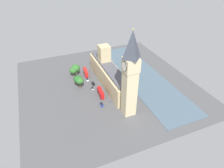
# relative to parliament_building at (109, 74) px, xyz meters

# --- Properties ---
(ground_plane) EXTENTS (129.44, 129.44, 0.00)m
(ground_plane) POSITION_rel_parliament_building_xyz_m (1.99, 1.53, -8.38)
(ground_plane) COLOR #4C4C4F
(river_thames) EXTENTS (31.19, 116.50, 0.25)m
(river_thames) POSITION_rel_parliament_building_xyz_m (-28.69, 1.53, -8.26)
(river_thames) COLOR #475B6B
(river_thames) RESTS_ON ground
(parliament_building) EXTENTS (12.60, 59.44, 27.67)m
(parliament_building) POSITION_rel_parliament_building_xyz_m (0.00, 0.00, 0.00)
(parliament_building) COLOR tan
(parliament_building) RESTS_ON ground
(clock_tower) EXTENTS (8.34, 8.34, 55.17)m
(clock_tower) POSITION_rel_parliament_building_xyz_m (1.24, 36.73, 20.15)
(clock_tower) COLOR #CCBA8E
(clock_tower) RESTS_ON ground
(double_decker_bus_under_trees) EXTENTS (3.58, 10.70, 4.75)m
(double_decker_bus_under_trees) POSITION_rel_parliament_building_xyz_m (13.52, -18.15, -5.75)
(double_decker_bus_under_trees) COLOR red
(double_decker_bus_under_trees) RESTS_ON ground
(car_white_kerbside) EXTENTS (2.08, 4.67, 1.74)m
(car_white_kerbside) POSITION_rel_parliament_building_xyz_m (15.00, -9.77, -7.50)
(car_white_kerbside) COLOR silver
(car_white_kerbside) RESTS_ON ground
(car_black_by_river_gate) EXTENTS (1.92, 4.54, 1.74)m
(car_black_by_river_gate) POSITION_rel_parliament_building_xyz_m (12.18, -2.56, -7.50)
(car_black_by_river_gate) COLOR black
(car_black_by_river_gate) RESTS_ON ground
(car_silver_far_end) EXTENTS (1.96, 4.32, 1.74)m
(car_silver_far_end) POSITION_rel_parliament_building_xyz_m (14.87, 3.39, -7.50)
(car_silver_far_end) COLOR #B7B7BC
(car_silver_far_end) RESTS_ON ground
(double_decker_bus_opposite_hall) EXTENTS (3.27, 10.65, 4.75)m
(double_decker_bus_opposite_hall) POSITION_rel_parliament_building_xyz_m (11.57, 13.29, -5.75)
(double_decker_bus_opposite_hall) COLOR red
(double_decker_bus_opposite_hall) RESTS_ON ground
(car_blue_leading) EXTENTS (2.20, 4.26, 1.74)m
(car_blue_leading) POSITION_rel_parliament_building_xyz_m (14.61, 23.77, -7.50)
(car_blue_leading) COLOR navy
(car_blue_leading) RESTS_ON ground
(pedestrian_trailing) EXTENTS (0.67, 0.62, 1.60)m
(pedestrian_trailing) POSITION_rel_parliament_building_xyz_m (8.00, 22.69, -7.66)
(pedestrian_trailing) COLOR navy
(pedestrian_trailing) RESTS_ON ground
(pedestrian_midblock) EXTENTS (0.65, 0.69, 1.63)m
(pedestrian_midblock) POSITION_rel_parliament_building_xyz_m (8.58, -23.52, -7.65)
(pedestrian_midblock) COLOR black
(pedestrian_midblock) RESTS_ON ground
(plane_tree_corner) EXTENTS (5.85, 5.85, 9.58)m
(plane_tree_corner) POSITION_rel_parliament_building_xyz_m (22.64, -0.77, -1.33)
(plane_tree_corner) COLOR brown
(plane_tree_corner) RESTS_ON ground
(plane_tree_near_tower) EXTENTS (7.18, 7.18, 10.45)m
(plane_tree_near_tower) POSITION_rel_parliament_building_xyz_m (21.26, -19.71, -1.01)
(plane_tree_near_tower) COLOR brown
(plane_tree_near_tower) RESTS_ON ground
(plane_tree_slot_10) EXTENTS (6.39, 6.39, 8.95)m
(plane_tree_slot_10) POSITION_rel_parliament_building_xyz_m (23.27, -19.23, -2.17)
(plane_tree_slot_10) COLOR brown
(plane_tree_slot_10) RESTS_ON ground
(plane_tree_slot_11) EXTENTS (6.48, 6.48, 10.29)m
(plane_tree_slot_11) POSITION_rel_parliament_building_xyz_m (23.62, -2.77, -0.89)
(plane_tree_slot_11) COLOR brown
(plane_tree_slot_11) RESTS_ON ground
(street_lamp_slot_12) EXTENTS (0.56, 0.56, 6.14)m
(street_lamp_slot_12) POSITION_rel_parliament_building_xyz_m (22.07, -20.23, -4.08)
(street_lamp_slot_12) COLOR black
(street_lamp_slot_12) RESTS_ON ground
(street_lamp_slot_13) EXTENTS (0.56, 0.56, 6.77)m
(street_lamp_slot_13) POSITION_rel_parliament_building_xyz_m (22.09, -12.83, -3.70)
(street_lamp_slot_13) COLOR black
(street_lamp_slot_13) RESTS_ON ground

